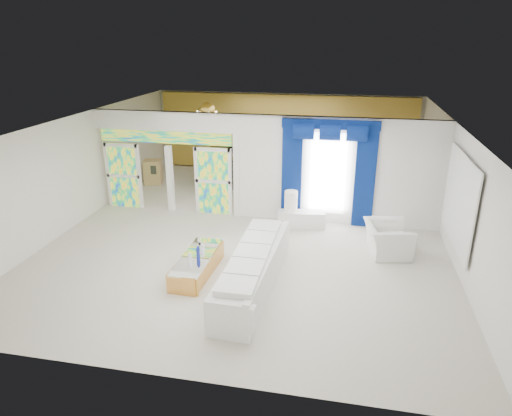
% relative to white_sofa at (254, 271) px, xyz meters
% --- Properties ---
extents(floor, '(12.00, 12.00, 0.00)m').
position_rel_white_sofa_xyz_m(floor, '(-0.61, 3.01, -0.37)').
color(floor, '#B7AF9E').
rests_on(floor, ground).
extents(dividing_wall, '(5.70, 0.18, 3.00)m').
position_rel_white_sofa_xyz_m(dividing_wall, '(1.54, 4.01, 1.13)').
color(dividing_wall, white).
rests_on(dividing_wall, ground).
extents(dividing_header, '(4.30, 0.18, 0.55)m').
position_rel_white_sofa_xyz_m(dividing_header, '(-3.46, 4.01, 2.36)').
color(dividing_header, white).
rests_on(dividing_header, dividing_wall).
extents(stained_panel_left, '(0.95, 0.04, 2.00)m').
position_rel_white_sofa_xyz_m(stained_panel_left, '(-4.89, 4.01, 0.63)').
color(stained_panel_left, '#994C3F').
rests_on(stained_panel_left, ground).
extents(stained_panel_right, '(0.95, 0.04, 2.00)m').
position_rel_white_sofa_xyz_m(stained_panel_right, '(-2.04, 4.01, 0.63)').
color(stained_panel_right, '#994C3F').
rests_on(stained_panel_right, ground).
extents(stained_transom, '(4.00, 0.05, 0.35)m').
position_rel_white_sofa_xyz_m(stained_transom, '(-3.46, 4.01, 1.88)').
color(stained_transom, '#994C3F').
rests_on(stained_transom, dividing_header).
extents(window_pane, '(1.00, 0.02, 2.30)m').
position_rel_white_sofa_xyz_m(window_pane, '(1.29, 3.91, 1.08)').
color(window_pane, white).
rests_on(window_pane, dividing_wall).
extents(blue_drape_left, '(0.55, 0.10, 2.80)m').
position_rel_white_sofa_xyz_m(blue_drape_left, '(0.29, 3.88, 1.03)').
color(blue_drape_left, '#031548').
rests_on(blue_drape_left, ground).
extents(blue_drape_right, '(0.55, 0.10, 2.80)m').
position_rel_white_sofa_xyz_m(blue_drape_right, '(2.29, 3.88, 1.03)').
color(blue_drape_right, '#031548').
rests_on(blue_drape_right, ground).
extents(blue_pelmet, '(2.60, 0.12, 0.25)m').
position_rel_white_sofa_xyz_m(blue_pelmet, '(1.29, 3.88, 2.45)').
color(blue_pelmet, '#031548').
rests_on(blue_pelmet, dividing_wall).
extents(wall_mirror, '(0.04, 2.70, 1.90)m').
position_rel_white_sofa_xyz_m(wall_mirror, '(4.33, 2.01, 1.18)').
color(wall_mirror, white).
rests_on(wall_mirror, ground).
extents(gold_curtains, '(9.70, 0.12, 2.90)m').
position_rel_white_sofa_xyz_m(gold_curtains, '(-0.61, 8.91, 1.13)').
color(gold_curtains, '#B87E2C').
rests_on(gold_curtains, ground).
extents(white_sofa, '(0.99, 3.88, 0.73)m').
position_rel_white_sofa_xyz_m(white_sofa, '(0.00, 0.00, 0.00)').
color(white_sofa, white).
rests_on(white_sofa, ground).
extents(coffee_table, '(0.72, 1.95, 0.43)m').
position_rel_white_sofa_xyz_m(coffee_table, '(-1.35, 0.30, -0.15)').
color(coffee_table, gold).
rests_on(coffee_table, ground).
extents(console_table, '(1.35, 0.58, 0.44)m').
position_rel_white_sofa_xyz_m(console_table, '(0.63, 3.50, -0.15)').
color(console_table, white).
rests_on(console_table, ground).
extents(table_lamp, '(0.36, 0.36, 0.58)m').
position_rel_white_sofa_xyz_m(table_lamp, '(0.33, 3.50, 0.36)').
color(table_lamp, white).
rests_on(table_lamp, console_table).
extents(armchair, '(1.21, 1.33, 0.76)m').
position_rel_white_sofa_xyz_m(armchair, '(2.88, 2.21, 0.01)').
color(armchair, white).
rests_on(armchair, ground).
extents(grand_piano, '(1.91, 2.31, 1.05)m').
position_rel_white_sofa_xyz_m(grand_piano, '(-2.41, 7.27, 0.16)').
color(grand_piano, black).
rests_on(grand_piano, ground).
extents(piano_bench, '(1.00, 0.53, 0.32)m').
position_rel_white_sofa_xyz_m(piano_bench, '(-2.41, 5.67, -0.21)').
color(piano_bench, black).
rests_on(piano_bench, ground).
extents(tv_console, '(0.71, 0.68, 0.87)m').
position_rel_white_sofa_xyz_m(tv_console, '(-5.02, 6.40, 0.07)').
color(tv_console, tan).
rests_on(tv_console, ground).
extents(chandelier, '(0.60, 0.60, 0.60)m').
position_rel_white_sofa_xyz_m(chandelier, '(-2.91, 6.41, 2.28)').
color(chandelier, gold).
rests_on(chandelier, ceiling).
extents(decanters, '(0.22, 0.64, 0.23)m').
position_rel_white_sofa_xyz_m(decanters, '(-1.34, 0.29, 0.14)').
color(decanters, navy).
rests_on(decanters, coffee_table).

